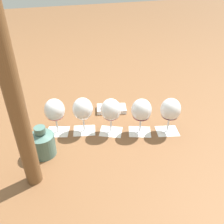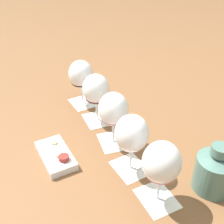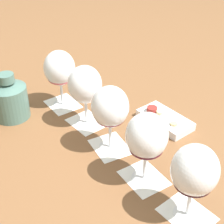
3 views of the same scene
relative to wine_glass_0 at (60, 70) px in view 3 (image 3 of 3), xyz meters
name	(u,v)px [view 3 (image 3 of 3)]	position (x,y,z in m)	size (l,w,h in m)	color
ground_plane	(112,148)	(0.27, -0.09, -0.13)	(8.00, 8.00, 0.00)	brown
tasting_card_0	(63,104)	(0.00, 0.00, -0.13)	(0.14, 0.12, 0.00)	white
tasting_card_1	(87,122)	(0.13, -0.04, -0.13)	(0.13, 0.12, 0.00)	white
tasting_card_2	(110,146)	(0.26, -0.09, -0.13)	(0.14, 0.13, 0.00)	white
tasting_card_3	(144,178)	(0.40, -0.14, -0.13)	(0.14, 0.13, 0.00)	white
tasting_card_4	(187,214)	(0.54, -0.19, -0.13)	(0.13, 0.12, 0.00)	white
wine_glass_0	(60,70)	(0.00, 0.00, 0.00)	(0.10, 0.10, 0.19)	white
wine_glass_1	(85,87)	(0.13, -0.04, 0.00)	(0.10, 0.10, 0.19)	white
wine_glass_2	(110,109)	(0.26, -0.09, 0.00)	(0.10, 0.10, 0.19)	white
wine_glass_3	(147,138)	(0.40, -0.14, 0.00)	(0.10, 0.10, 0.19)	white
wine_glass_4	(194,173)	(0.54, -0.19, 0.00)	(0.10, 0.10, 0.19)	white
ceramic_vase	(10,99)	(-0.08, -0.14, -0.06)	(0.11, 0.11, 0.15)	#4C7066
snack_dish	(164,119)	(0.33, 0.10, -0.11)	(0.19, 0.13, 0.04)	silver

